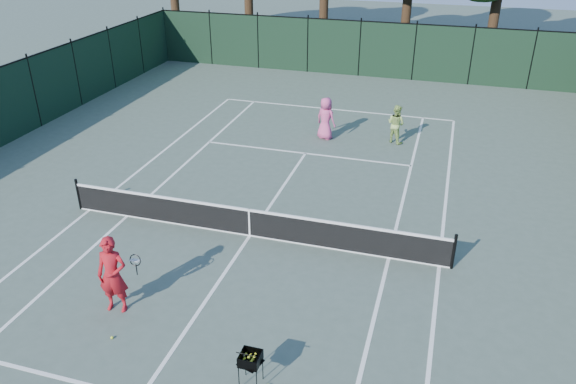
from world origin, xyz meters
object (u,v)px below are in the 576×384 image
(ball_hopper, at_px, (250,359))
(player_pink, at_px, (326,118))
(coach, at_px, (113,275))
(player_green, at_px, (396,124))
(loose_ball_midcourt, at_px, (112,338))

(ball_hopper, bearing_deg, player_pink, 113.70)
(coach, xyz_separation_m, player_pink, (2.30, 12.23, -0.12))
(ball_hopper, bearing_deg, coach, 178.10)
(coach, height_order, player_green, coach)
(player_pink, distance_m, player_green, 2.87)
(ball_hopper, xyz_separation_m, loose_ball_midcourt, (-3.49, 0.35, -0.64))
(coach, bearing_deg, player_green, 58.72)
(player_green, height_order, ball_hopper, player_green)
(player_pink, relative_size, loose_ball_midcourt, 25.92)
(player_pink, relative_size, ball_hopper, 2.19)
(loose_ball_midcourt, bearing_deg, coach, 114.08)
(coach, height_order, loose_ball_midcourt, coach)
(player_pink, height_order, ball_hopper, player_pink)
(player_pink, distance_m, loose_ball_midcourt, 13.37)
(player_green, relative_size, ball_hopper, 1.97)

